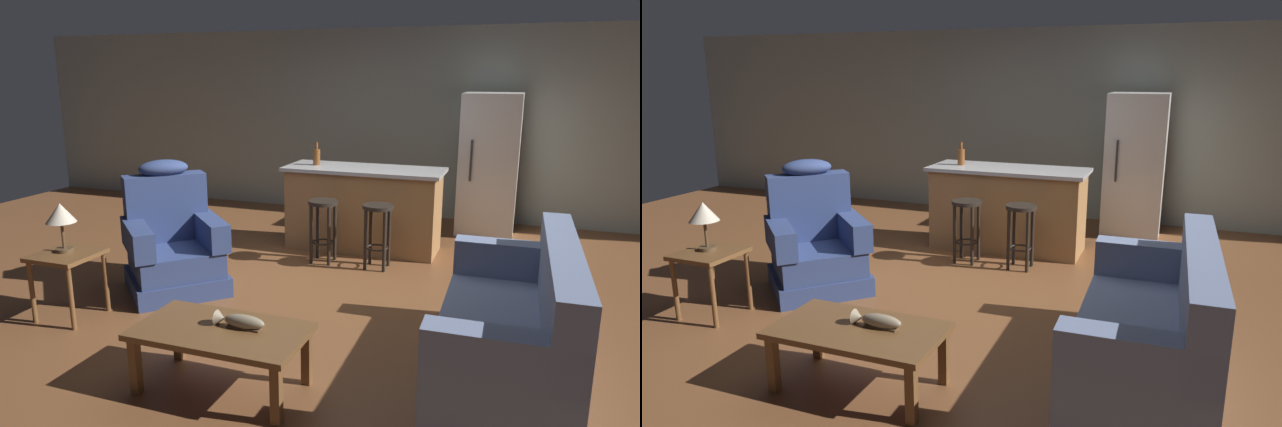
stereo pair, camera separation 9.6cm
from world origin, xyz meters
The scene contains 13 objects.
ground_plane centered at (0.00, 0.00, 0.00)m, with size 12.00×12.00×0.00m.
back_wall centered at (0.00, 3.12, 1.30)m, with size 12.00×0.05×2.60m.
coffee_table centered at (-0.01, -1.92, 0.36)m, with size 1.10×0.60×0.42m.
fish_figurine centered at (0.10, -1.87, 0.46)m, with size 0.34×0.10×0.10m.
couch centered at (1.74, -1.13, 0.34)m, with size 0.87×1.91×0.94m.
recliner_near_lamp centered at (-1.34, -0.48, 0.42)m, with size 1.19×1.19×1.20m.
end_table centered at (-1.76, -1.36, 0.46)m, with size 0.48×0.48×0.56m.
table_lamp centered at (-1.80, -1.33, 0.87)m, with size 0.24×0.24×0.41m.
kitchen_island centered at (0.00, 1.35, 0.48)m, with size 1.80×0.70×0.95m.
bar_stool_left centered at (-0.27, 0.72, 0.47)m, with size 0.32×0.32×0.68m.
bar_stool_right centered at (0.33, 0.72, 0.47)m, with size 0.32×0.32×0.68m.
refrigerator centered at (1.29, 2.55, 0.88)m, with size 0.70×0.69×1.76m.
bottle_tall_green centered at (-0.57, 1.35, 1.05)m, with size 0.08×0.08×0.26m.
Camera 1 is at (1.73, -4.83, 2.00)m, focal length 32.00 mm.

